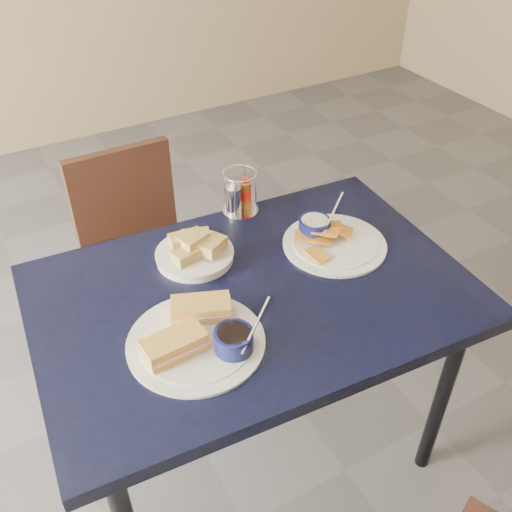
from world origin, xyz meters
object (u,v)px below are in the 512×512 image
chair_far (137,243)px  bread_basket (195,251)px  plantain_plate (327,238)px  condiment_caddy (239,196)px  dining_table (253,311)px  sandwich_plate (199,335)px

chair_far → bread_basket: 0.62m
chair_far → plantain_plate: bearing=-60.4°
bread_basket → condiment_caddy: 0.26m
chair_far → plantain_plate: plantain_plate is taller
dining_table → condiment_caddy: condiment_caddy is taller
dining_table → condiment_caddy: 0.38m
dining_table → condiment_caddy: bearing=68.0°
bread_basket → condiment_caddy: condiment_caddy is taller
chair_far → plantain_plate: size_ratio=2.75×
sandwich_plate → condiment_caddy: bearing=52.5°
dining_table → condiment_caddy: (0.14, 0.34, 0.13)m
plantain_plate → bread_basket: 0.37m
plantain_plate → condiment_caddy: condiment_caddy is taller
plantain_plate → bread_basket: bearing=162.1°
chair_far → sandwich_plate: (-0.11, -0.82, 0.31)m
chair_far → condiment_caddy: condiment_caddy is taller
chair_far → condiment_caddy: (0.23, -0.39, 0.35)m
chair_far → dining_table: bearing=-82.9°
dining_table → chair_far: bearing=97.1°
dining_table → plantain_plate: bearing=14.6°
chair_far → sandwich_plate: sandwich_plate is taller
plantain_plate → condiment_caddy: size_ratio=2.14×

